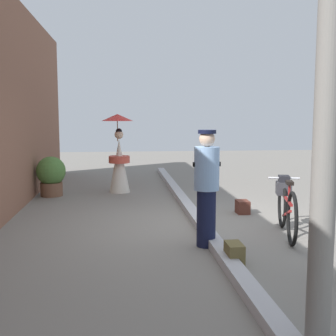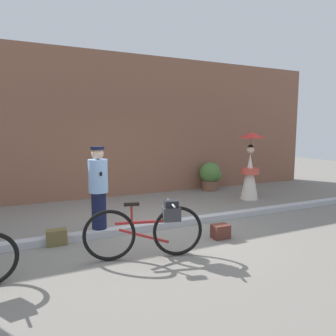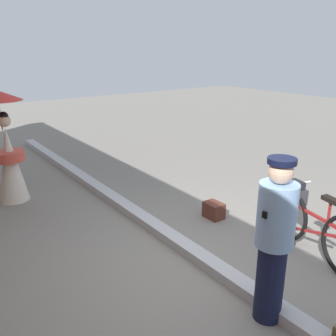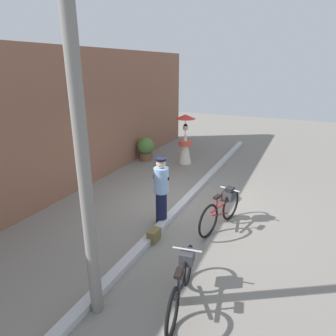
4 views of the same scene
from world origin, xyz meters
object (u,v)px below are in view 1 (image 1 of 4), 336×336
(person_with_parasol, at_px, (119,154))
(utility_pole, at_px, (331,24))
(potted_plant_by_door, at_px, (52,175))
(backpack_on_pavement, at_px, (235,253))
(backpack_spare, at_px, (243,207))
(person_officer, at_px, (207,185))
(bicycle_far_side, at_px, (286,205))

(person_with_parasol, distance_m, utility_pole, 7.44)
(potted_plant_by_door, xyz_separation_m, utility_pole, (-6.83, -2.98, 1.92))
(backpack_on_pavement, bearing_deg, utility_pole, -177.52)
(potted_plant_by_door, distance_m, backpack_spare, 4.36)
(person_officer, xyz_separation_m, person_with_parasol, (4.37, 1.20, 0.04))
(bicycle_far_side, height_order, backpack_spare, bicycle_far_side)
(person_with_parasol, bearing_deg, potted_plant_by_door, 101.42)
(backpack_spare, bearing_deg, potted_plant_by_door, 59.85)
(utility_pole, bearing_deg, backpack_on_pavement, 2.48)
(bicycle_far_side, bearing_deg, backpack_on_pavement, 137.42)
(person_with_parasol, relative_size, backpack_on_pavement, 5.68)
(backpack_on_pavement, height_order, backpack_spare, backpack_on_pavement)
(person_officer, bearing_deg, backpack_spare, -29.44)
(bicycle_far_side, xyz_separation_m, backpack_spare, (1.43, 0.25, -0.33))
(bicycle_far_side, relative_size, backpack_on_pavement, 5.37)
(potted_plant_by_door, bearing_deg, utility_pole, -156.38)
(person_officer, height_order, backpack_on_pavement, person_officer)
(bicycle_far_side, distance_m, utility_pole, 3.90)
(potted_plant_by_door, distance_m, backpack_on_pavement, 5.63)
(backpack_spare, xyz_separation_m, utility_pole, (-4.64, 0.77, 2.27))
(person_officer, bearing_deg, bicycle_far_side, -70.71)
(person_with_parasol, distance_m, potted_plant_by_door, 1.58)
(person_with_parasol, relative_size, utility_pole, 0.38)
(backpack_spare, bearing_deg, person_with_parasol, 42.32)
(person_with_parasol, relative_size, backpack_spare, 6.17)
(backpack_on_pavement, bearing_deg, person_officer, 15.18)
(person_officer, relative_size, utility_pole, 0.33)
(potted_plant_by_door, bearing_deg, person_with_parasol, -78.58)
(backpack_on_pavement, distance_m, backpack_spare, 2.77)
(backpack_spare, distance_m, utility_pole, 5.23)
(bicycle_far_side, xyz_separation_m, person_with_parasol, (3.91, 2.51, 0.44))
(person_officer, xyz_separation_m, backpack_on_pavement, (-0.75, -0.20, -0.71))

